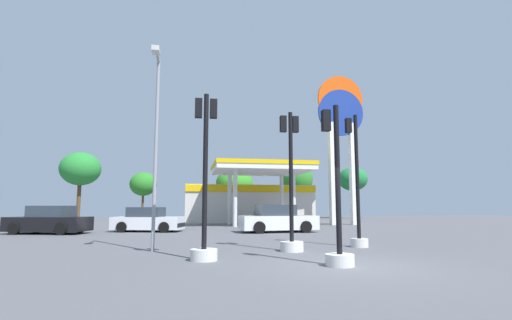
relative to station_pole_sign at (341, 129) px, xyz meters
name	(u,v)px	position (x,y,z in m)	size (l,w,h in m)	color
ground_plane	(346,266)	(-8.41, -19.45, -7.84)	(90.00, 90.00, 0.00)	#56565B
gas_station	(248,200)	(-6.78, 6.15, -5.81)	(11.67, 12.97, 4.80)	beige
station_pole_sign	(341,129)	(0.00, 0.00, 0.00)	(3.91, 0.56, 12.36)	white
car_0	(148,220)	(-14.69, -5.46, -7.19)	(4.30, 2.66, 1.44)	black
car_1	(278,220)	(-7.23, -7.28, -7.12)	(4.52, 2.24, 1.58)	black
car_2	(49,221)	(-19.84, -6.26, -7.15)	(4.56, 2.86, 1.52)	black
traffic_signal_0	(337,218)	(-8.61, -19.46, -6.64)	(0.73, 0.73, 4.16)	silver
traffic_signal_1	(205,202)	(-11.92, -17.86, -6.21)	(0.76, 0.76, 4.76)	silver
traffic_signal_2	(357,202)	(-6.14, -15.43, -6.20)	(0.65, 0.68, 4.99)	silver
traffic_signal_3	(291,204)	(-8.94, -16.27, -6.28)	(0.78, 0.78, 4.75)	silver
tree_0	(80,169)	(-23.95, 14.50, -2.35)	(4.26, 4.26, 7.32)	brown
tree_1	(143,184)	(-17.15, 13.15, -4.01)	(2.87, 2.87, 5.12)	brown
tree_2	(234,184)	(-7.16, 13.88, -3.81)	(4.26, 4.26, 5.83)	brown
tree_3	(297,179)	(0.57, 14.72, -3.10)	(3.75, 3.75, 6.62)	brown
tree_4	(353,179)	(7.60, 14.46, -3.06)	(3.60, 3.60, 6.26)	brown
corner_streetlamp	(156,132)	(-13.52, -15.71, -3.82)	(0.24, 1.48, 6.66)	gray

